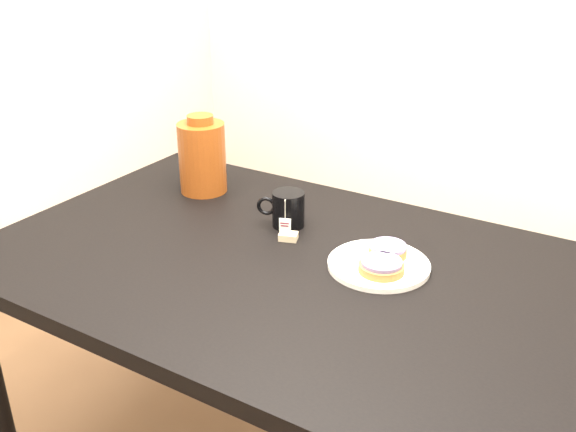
{
  "coord_description": "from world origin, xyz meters",
  "views": [
    {
      "loc": [
        0.69,
        -1.12,
        1.47
      ],
      "look_at": [
        -0.05,
        0.1,
        0.81
      ],
      "focal_mm": 40.0,
      "sensor_mm": 36.0,
      "label": 1
    }
  ],
  "objects": [
    {
      "name": "plate",
      "position": [
        0.21,
        0.08,
        0.76
      ],
      "size": [
        0.23,
        0.23,
        0.02
      ],
      "color": "white",
      "rests_on": "table"
    },
    {
      "name": "teabag_pouch",
      "position": [
        -0.04,
        0.09,
        0.76
      ],
      "size": [
        0.05,
        0.05,
        0.02
      ],
      "primitive_type": "cube",
      "rotation": [
        0.0,
        0.0,
        0.34
      ],
      "color": "#C6B793",
      "rests_on": "table"
    },
    {
      "name": "mug",
      "position": [
        -0.08,
        0.16,
        0.8
      ],
      "size": [
        0.13,
        0.11,
        0.09
      ],
      "rotation": [
        0.0,
        0.0,
        0.37
      ],
      "color": "black",
      "rests_on": "table"
    },
    {
      "name": "bagel_front",
      "position": [
        0.23,
        0.04,
        0.78
      ],
      "size": [
        0.14,
        0.14,
        0.03
      ],
      "color": "brown",
      "rests_on": "plate"
    },
    {
      "name": "bagel_back",
      "position": [
        0.21,
        0.12,
        0.78
      ],
      "size": [
        0.09,
        0.09,
        0.03
      ],
      "color": "brown",
      "rests_on": "plate"
    },
    {
      "name": "bagel_package",
      "position": [
        -0.41,
        0.23,
        0.85
      ],
      "size": [
        0.15,
        0.15,
        0.23
      ],
      "rotation": [
        0.0,
        0.0,
        0.1
      ],
      "color": "#5C250C",
      "rests_on": "table"
    },
    {
      "name": "table",
      "position": [
        0.0,
        0.0,
        0.67
      ],
      "size": [
        1.4,
        0.9,
        0.75
      ],
      "color": "black",
      "rests_on": "ground_plane"
    }
  ]
}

